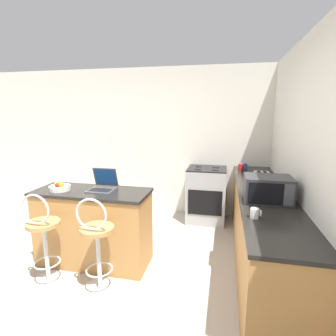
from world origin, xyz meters
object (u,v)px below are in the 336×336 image
Objects in this scene: bar_stool_near at (44,242)px; laptop at (103,184)px; microwave at (268,189)px; bar_stool_far at (97,248)px; mug_red at (241,167)px; mug_blue at (244,166)px; stove_range at (206,195)px; fruit_bowl at (60,187)px; toaster at (262,180)px; mug_white at (255,213)px.

laptop reaches higher than bar_stool_near.
microwave reaches higher than laptop.
bar_stool_far is (0.61, 0.00, 0.00)m from bar_stool_near.
bar_stool_near and bar_stool_far have the same top height.
microwave is 4.59× the size of mug_red.
stove_range is at bearing -175.37° from mug_blue.
microwave is 4.53× the size of mug_blue.
mug_red is at bearing 36.77° from fruit_bowl.
toaster is 2.44m from fruit_bowl.
toaster is at bearing 15.20° from laptop.
microwave is 1.72× the size of toaster.
microwave is at bearing -85.70° from mug_blue.
laptop is 2.21m from mug_red.
toaster is 1.05m from mug_blue.
laptop is 1.94m from toaster.
bar_stool_far is 1.83m from microwave.
stove_range is 2.36m from fruit_bowl.
bar_stool_near reaches higher than stove_range.
mug_blue is (0.05, 2.08, 0.00)m from mug_white.
toaster is 1.06m from mug_white.
mug_red is 1.99m from mug_white.
stove_range is at bearing 114.90° from microwave.
toaster is (1.87, 0.51, 0.03)m from laptop.
bar_stool_near is at bearing -154.35° from toaster.
laptop is 2.96× the size of mug_red.
stove_range is at bearing 105.21° from mug_white.
mug_white is at bearing -100.01° from toaster.
microwave is at bearing 70.97° from mug_white.
laptop is (-0.20, 0.59, 0.49)m from bar_stool_far.
microwave reaches higher than toaster.
toaster is 2.95× the size of mug_white.
fruit_bowl is (-0.06, 0.43, 0.47)m from bar_stool_near.
toaster reaches higher than mug_red.
mug_white is (2.10, 0.05, 0.48)m from bar_stool_near.
mug_white is (-0.18, -1.05, -0.04)m from toaster.
bar_stool_near is 2.24× the size of microwave.
laptop is 2.32m from mug_blue.
mug_blue is at bearing 4.63° from stove_range.
bar_stool_near reaches higher than mug_white.
fruit_bowl is at bearing 147.35° from bar_stool_far.
microwave is 1.92× the size of fruit_bowl.
stove_range is 9.19× the size of mug_red.
microwave is 1.81m from stove_range.
mug_blue reaches higher than mug_white.
mug_blue is (0.60, 0.05, 0.51)m from stove_range.
laptop reaches higher than mug_blue.
mug_red is at bearing 54.13° from bar_stool_far.
mug_red is at bearing 90.51° from mug_white.
mug_red is at bearing 96.99° from microwave.
laptop is at bearing -139.08° from mug_red.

